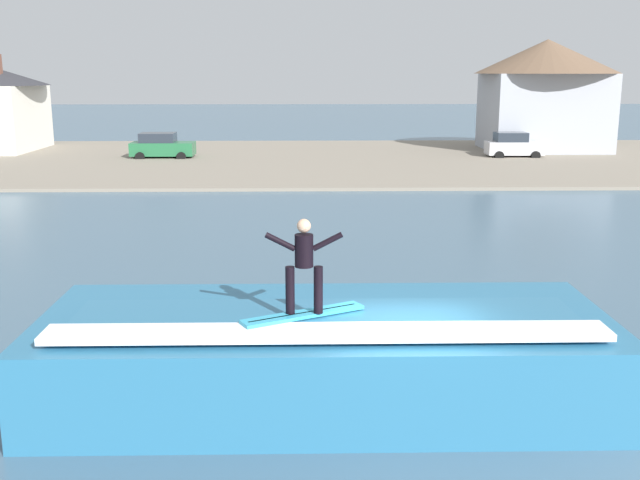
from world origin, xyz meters
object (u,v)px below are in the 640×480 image
Objects in this scene: car_far_shore at (513,145)px; wave_crest at (325,355)px; surfer at (304,261)px; car_near_shore at (162,146)px; house_gabled_white at (545,88)px; surfboard at (303,314)px.

wave_crest is at bearing -109.97° from car_far_shore.
car_near_shore is at bearing 103.88° from surfer.
surfer is 48.06m from house_gabled_white.
surfer reaches higher than car_far_shore.
wave_crest is at bearing 59.49° from surfer.
house_gabled_white is (27.97, 4.50, 3.81)m from car_near_shore.
surfer is at bearing -112.13° from house_gabled_white.
wave_crest is 2.12m from surfer.
car_far_shore is (14.29, 39.31, 0.07)m from wave_crest.
house_gabled_white is at bearing 9.14° from car_near_shore.
house_gabled_white reaches higher than wave_crest.
wave_crest is at bearing 57.45° from surfboard.
surfboard is 0.97m from surfer.
car_far_shore is at bearing -127.08° from house_gabled_white.
surfboard is at bearing -110.19° from car_far_shore.
surfboard reaches higher than wave_crest.
wave_crest is at bearing -112.00° from house_gabled_white.
wave_crest is 41.82m from car_far_shore.
house_gabled_white reaches higher than car_near_shore.
wave_crest is 4.77× the size of surfboard.
house_gabled_white is at bearing 67.87° from surfer.
car_far_shore is (24.55, -0.03, -0.01)m from car_near_shore.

